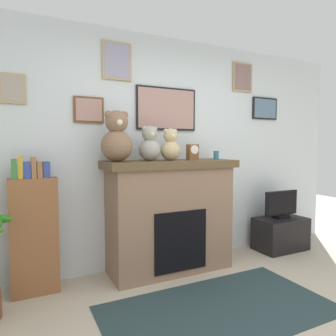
{
  "coord_description": "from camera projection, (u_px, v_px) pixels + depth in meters",
  "views": [
    {
      "loc": [
        -1.54,
        -1.28,
        1.37
      ],
      "look_at": [
        -0.08,
        1.69,
        1.13
      ],
      "focal_mm": 32.87,
      "sensor_mm": 36.0,
      "label": 1
    }
  ],
  "objects": [
    {
      "name": "tv_stand",
      "position": [
        280.0,
        234.0,
        4.05
      ],
      "size": [
        0.67,
        0.4,
        0.42
      ],
      "primitive_type": "cube",
      "color": "black",
      "rests_on": "ground_plane"
    },
    {
      "name": "teddy_bear_grey",
      "position": [
        170.0,
        146.0,
        3.28
      ],
      "size": [
        0.21,
        0.21,
        0.34
      ],
      "color": "tan",
      "rests_on": "fireplace"
    },
    {
      "name": "teddy_bear_cream",
      "position": [
        117.0,
        139.0,
        3.02
      ],
      "size": [
        0.31,
        0.31,
        0.5
      ],
      "color": "#806148",
      "rests_on": "fireplace"
    },
    {
      "name": "bookshelf",
      "position": [
        34.0,
        231.0,
        2.81
      ],
      "size": [
        0.42,
        0.16,
        1.28
      ],
      "color": "brown",
      "rests_on": "ground_plane"
    },
    {
      "name": "back_wall",
      "position": [
        163.0,
        151.0,
        3.61
      ],
      "size": [
        5.2,
        0.15,
        2.6
      ],
      "color": "silver",
      "rests_on": "ground_plane"
    },
    {
      "name": "fireplace",
      "position": [
        170.0,
        215.0,
        3.36
      ],
      "size": [
        1.43,
        0.56,
        1.21
      ],
      "color": "#866751",
      "rests_on": "ground_plane"
    },
    {
      "name": "television",
      "position": [
        281.0,
        205.0,
        4.02
      ],
      "size": [
        0.54,
        0.14,
        0.36
      ],
      "color": "black",
      "rests_on": "tv_stand"
    },
    {
      "name": "area_rug",
      "position": [
        219.0,
        309.0,
        2.57
      ],
      "size": [
        1.94,
        1.05,
        0.01
      ],
      "primitive_type": "cube",
      "color": "#26393B",
      "rests_on": "ground_plane"
    },
    {
      "name": "teddy_bear_brown",
      "position": [
        150.0,
        145.0,
        3.18
      ],
      "size": [
        0.23,
        0.23,
        0.36
      ],
      "color": "#9B9C91",
      "rests_on": "fireplace"
    },
    {
      "name": "candle_jar",
      "position": [
        216.0,
        155.0,
        3.55
      ],
      "size": [
        0.06,
        0.06,
        0.1
      ],
      "primitive_type": "cylinder",
      "color": "teal",
      "rests_on": "fireplace"
    },
    {
      "name": "mantel_clock",
      "position": [
        193.0,
        152.0,
        3.41
      ],
      "size": [
        0.12,
        0.09,
        0.17
      ],
      "color": "brown",
      "rests_on": "fireplace"
    }
  ]
}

